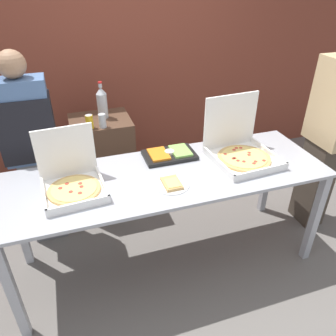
{
  "coord_description": "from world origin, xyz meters",
  "views": [
    {
      "loc": [
        -0.63,
        -1.94,
        2.19
      ],
      "look_at": [
        0.0,
        0.0,
        0.94
      ],
      "focal_mm": 35.0,
      "sensor_mm": 36.0,
      "label": 1
    }
  ],
  "objects_px": {
    "paper_plate_front_center": "(172,184)",
    "veggie_tray": "(169,154)",
    "pizza_box_near_left": "(240,149)",
    "soda_bottle": "(102,102)",
    "soda_can_silver": "(102,121)",
    "person_server_vest": "(31,144)",
    "pizza_box_far_left": "(72,180)",
    "soda_can_colored": "(89,122)",
    "person_guest_plaid": "(328,134)"
  },
  "relations": [
    {
      "from": "paper_plate_front_center",
      "to": "veggie_tray",
      "type": "relative_size",
      "value": 0.6
    },
    {
      "from": "pizza_box_near_left",
      "to": "soda_bottle",
      "type": "height_order",
      "value": "pizza_box_near_left"
    },
    {
      "from": "soda_can_silver",
      "to": "person_server_vest",
      "type": "xyz_separation_m",
      "value": [
        -0.61,
        -0.11,
        -0.08
      ]
    },
    {
      "from": "pizza_box_far_left",
      "to": "soda_bottle",
      "type": "bearing_deg",
      "value": 65.44
    },
    {
      "from": "pizza_box_near_left",
      "to": "soda_can_colored",
      "type": "bearing_deg",
      "value": 141.67
    },
    {
      "from": "pizza_box_near_left",
      "to": "soda_can_colored",
      "type": "relative_size",
      "value": 4.17
    },
    {
      "from": "person_guest_plaid",
      "to": "pizza_box_far_left",
      "type": "bearing_deg",
      "value": 92.02
    },
    {
      "from": "veggie_tray",
      "to": "soda_can_colored",
      "type": "height_order",
      "value": "soda_can_colored"
    },
    {
      "from": "person_guest_plaid",
      "to": "person_server_vest",
      "type": "bearing_deg",
      "value": 76.83
    },
    {
      "from": "paper_plate_front_center",
      "to": "person_guest_plaid",
      "type": "relative_size",
      "value": 0.14
    },
    {
      "from": "soda_can_silver",
      "to": "pizza_box_far_left",
      "type": "bearing_deg",
      "value": -113.04
    },
    {
      "from": "pizza_box_near_left",
      "to": "person_guest_plaid",
      "type": "xyz_separation_m",
      "value": [
        0.88,
        0.04,
        -0.02
      ]
    },
    {
      "from": "pizza_box_far_left",
      "to": "person_guest_plaid",
      "type": "relative_size",
      "value": 0.25
    },
    {
      "from": "pizza_box_near_left",
      "to": "person_server_vest",
      "type": "xyz_separation_m",
      "value": [
        -1.58,
        0.62,
        -0.01
      ]
    },
    {
      "from": "paper_plate_front_center",
      "to": "soda_can_colored",
      "type": "height_order",
      "value": "soda_can_colored"
    },
    {
      "from": "soda_can_colored",
      "to": "person_server_vest",
      "type": "distance_m",
      "value": 0.52
    },
    {
      "from": "pizza_box_far_left",
      "to": "soda_can_colored",
      "type": "distance_m",
      "value": 0.81
    },
    {
      "from": "person_server_vest",
      "to": "soda_can_silver",
      "type": "bearing_deg",
      "value": -169.44
    },
    {
      "from": "pizza_box_near_left",
      "to": "soda_can_colored",
      "type": "height_order",
      "value": "pizza_box_near_left"
    },
    {
      "from": "soda_can_colored",
      "to": "paper_plate_front_center",
      "type": "bearing_deg",
      "value": -64.83
    },
    {
      "from": "soda_can_colored",
      "to": "person_server_vest",
      "type": "xyz_separation_m",
      "value": [
        -0.49,
        -0.12,
        -0.08
      ]
    },
    {
      "from": "pizza_box_near_left",
      "to": "soda_bottle",
      "type": "relative_size",
      "value": 1.51
    },
    {
      "from": "pizza_box_far_left",
      "to": "soda_can_colored",
      "type": "height_order",
      "value": "pizza_box_far_left"
    },
    {
      "from": "soda_can_silver",
      "to": "person_guest_plaid",
      "type": "distance_m",
      "value": 1.98
    },
    {
      "from": "pizza_box_near_left",
      "to": "soda_can_silver",
      "type": "xyz_separation_m",
      "value": [
        -0.97,
        0.73,
        0.07
      ]
    },
    {
      "from": "pizza_box_far_left",
      "to": "soda_can_silver",
      "type": "bearing_deg",
      "value": 62.7
    },
    {
      "from": "pizza_box_far_left",
      "to": "person_server_vest",
      "type": "relative_size",
      "value": 0.26
    },
    {
      "from": "veggie_tray",
      "to": "soda_bottle",
      "type": "bearing_deg",
      "value": 117.98
    },
    {
      "from": "person_server_vest",
      "to": "paper_plate_front_center",
      "type": "bearing_deg",
      "value": 138.93
    },
    {
      "from": "paper_plate_front_center",
      "to": "soda_can_silver",
      "type": "distance_m",
      "value": 1.0
    },
    {
      "from": "veggie_tray",
      "to": "person_guest_plaid",
      "type": "xyz_separation_m",
      "value": [
        1.41,
        -0.15,
        0.04
      ]
    },
    {
      "from": "person_server_vest",
      "to": "person_guest_plaid",
      "type": "distance_m",
      "value": 2.53
    },
    {
      "from": "soda_can_silver",
      "to": "person_server_vest",
      "type": "bearing_deg",
      "value": -169.44
    },
    {
      "from": "pizza_box_far_left",
      "to": "veggie_tray",
      "type": "bearing_deg",
      "value": 12.02
    },
    {
      "from": "soda_can_colored",
      "to": "person_guest_plaid",
      "type": "height_order",
      "value": "person_guest_plaid"
    },
    {
      "from": "soda_bottle",
      "to": "soda_can_silver",
      "type": "bearing_deg",
      "value": -100.04
    },
    {
      "from": "soda_bottle",
      "to": "soda_can_silver",
      "type": "relative_size",
      "value": 2.75
    },
    {
      "from": "veggie_tray",
      "to": "soda_can_colored",
      "type": "relative_size",
      "value": 3.32
    },
    {
      "from": "veggie_tray",
      "to": "person_server_vest",
      "type": "relative_size",
      "value": 0.24
    },
    {
      "from": "soda_bottle",
      "to": "pizza_box_near_left",
      "type": "bearing_deg",
      "value": -45.57
    },
    {
      "from": "pizza_box_near_left",
      "to": "soda_can_silver",
      "type": "relative_size",
      "value": 4.17
    },
    {
      "from": "pizza_box_far_left",
      "to": "soda_can_silver",
      "type": "relative_size",
      "value": 3.59
    },
    {
      "from": "pizza_box_far_left",
      "to": "soda_bottle",
      "type": "relative_size",
      "value": 1.3
    },
    {
      "from": "pizza_box_far_left",
      "to": "person_server_vest",
      "type": "height_order",
      "value": "person_server_vest"
    },
    {
      "from": "soda_can_colored",
      "to": "person_guest_plaid",
      "type": "bearing_deg",
      "value": -19.61
    },
    {
      "from": "soda_bottle",
      "to": "veggie_tray",
      "type": "bearing_deg",
      "value": -62.02
    },
    {
      "from": "soda_bottle",
      "to": "person_server_vest",
      "type": "relative_size",
      "value": 0.2
    },
    {
      "from": "veggie_tray",
      "to": "pizza_box_far_left",
      "type": "bearing_deg",
      "value": -163.72
    },
    {
      "from": "paper_plate_front_center",
      "to": "person_server_vest",
      "type": "xyz_separation_m",
      "value": [
        -0.94,
        0.82,
        0.06
      ]
    },
    {
      "from": "paper_plate_front_center",
      "to": "soda_bottle",
      "type": "height_order",
      "value": "soda_bottle"
    }
  ]
}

